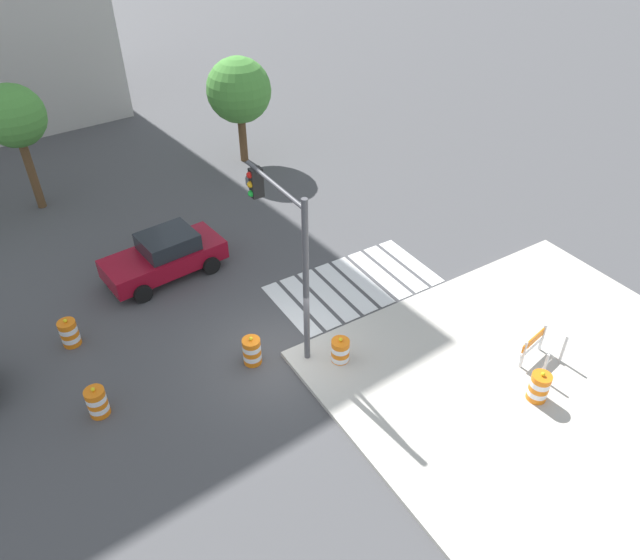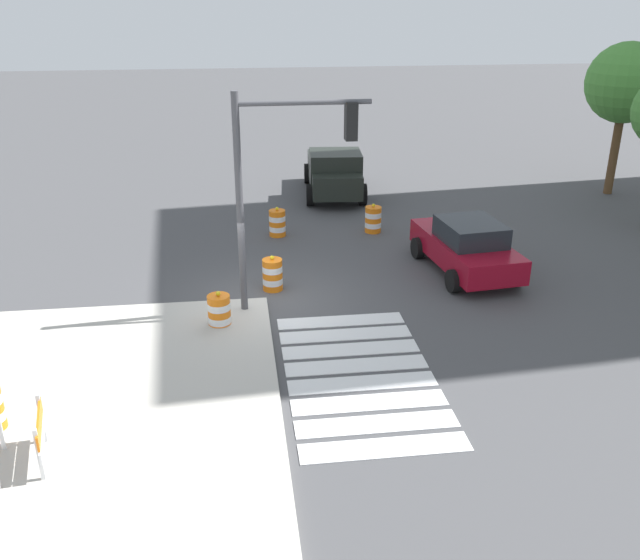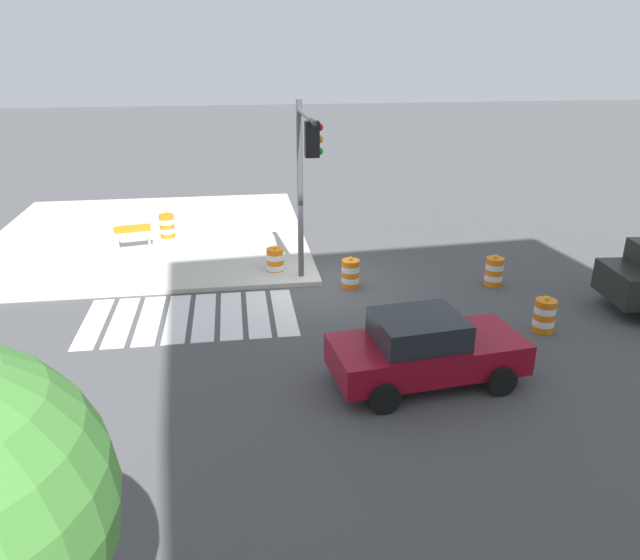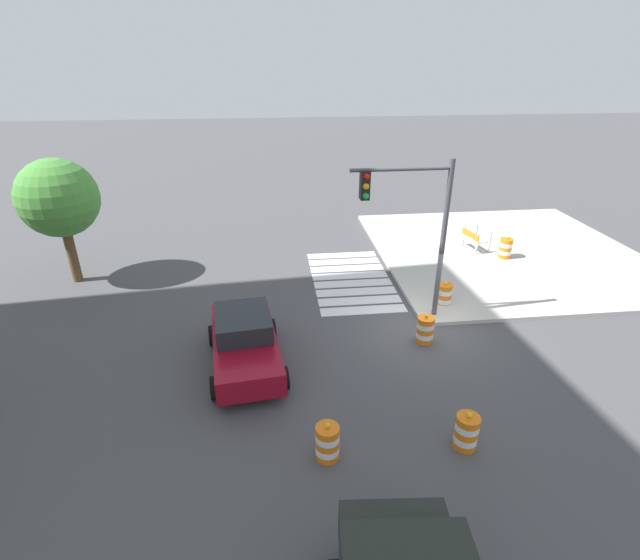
{
  "view_description": "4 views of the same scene",
  "coord_description": "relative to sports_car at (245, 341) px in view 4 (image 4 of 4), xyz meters",
  "views": [
    {
      "loc": [
        -5.96,
        -11.82,
        12.88
      ],
      "look_at": [
        1.91,
        0.75,
        1.71
      ],
      "focal_mm": 32.98,
      "sensor_mm": 36.0,
      "label": 1
    },
    {
      "loc": [
        16.67,
        -0.71,
        7.77
      ],
      "look_at": [
        1.39,
        1.27,
        1.18
      ],
      "focal_mm": 38.18,
      "sensor_mm": 36.0,
      "label": 2
    },
    {
      "loc": [
        2.6,
        17.42,
        7.18
      ],
      "look_at": [
        0.3,
        1.6,
        0.84
      ],
      "focal_mm": 33.68,
      "sensor_mm": 36.0,
      "label": 3
    },
    {
      "loc": [
        -13.33,
        5.07,
        8.51
      ],
      "look_at": [
        2.31,
        3.31,
        0.89
      ],
      "focal_mm": 26.2,
      "sensor_mm": 36.0,
      "label": 4
    }
  ],
  "objects": [
    {
      "name": "traffic_barrel_crosswalk_end",
      "position": [
        -3.97,
        -5.31,
        -0.36
      ],
      "size": [
        0.56,
        0.56,
        1.02
      ],
      "color": "orange",
      "rests_on": "ground"
    },
    {
      "name": "ground_plane",
      "position": [
        1.43,
        -5.99,
        -0.81
      ],
      "size": [
        120.0,
        120.0,
        0.0
      ],
      "primitive_type": "plane",
      "color": "#474749"
    },
    {
      "name": "construction_barricade",
      "position": [
        7.81,
        -10.4,
        -0.09
      ],
      "size": [
        1.36,
        1.0,
        1.0
      ],
      "color": "silver",
      "rests_on": "sidewalk_corner"
    },
    {
      "name": "traffic_barrel_median_near",
      "position": [
        0.57,
        -5.77,
        -0.36
      ],
      "size": [
        0.56,
        0.56,
        1.02
      ],
      "color": "orange",
      "rests_on": "ground"
    },
    {
      "name": "traffic_barrel_near_corner",
      "position": [
        2.82,
        -7.23,
        -0.36
      ],
      "size": [
        0.56,
        0.56,
        1.02
      ],
      "color": "orange",
      "rests_on": "ground"
    },
    {
      "name": "crosswalk_stripes",
      "position": [
        5.43,
        -4.19,
        -0.8
      ],
      "size": [
        5.85,
        3.2,
        0.02
      ],
      "color": "silver",
      "rests_on": "ground"
    },
    {
      "name": "street_tree_streetside_mid",
      "position": [
        6.64,
        7.15,
        2.68
      ],
      "size": [
        3.03,
        3.03,
        5.04
      ],
      "color": "brown",
      "rests_on": "ground"
    },
    {
      "name": "traffic_barrel_on_sidewalk",
      "position": [
        6.68,
        -11.48,
        -0.21
      ],
      "size": [
        0.56,
        0.56,
        1.02
      ],
      "color": "orange",
      "rests_on": "sidewalk_corner"
    },
    {
      "name": "sports_car",
      "position": [
        0.0,
        0.0,
        0.0
      ],
      "size": [
        4.48,
        2.5,
        1.63
      ],
      "color": "maroon",
      "rests_on": "ground"
    },
    {
      "name": "sidewalk_corner",
      "position": [
        7.43,
        -11.99,
        -0.74
      ],
      "size": [
        12.0,
        12.0,
        0.15
      ],
      "primitive_type": "cube",
      "color": "#BCB7AD",
      "rests_on": "ground"
    },
    {
      "name": "traffic_barrel_median_far",
      "position": [
        -3.93,
        -1.99,
        -0.36
      ],
      "size": [
        0.56,
        0.56,
        1.02
      ],
      "color": "orange",
      "rests_on": "ground"
    },
    {
      "name": "traffic_light_pole",
      "position": [
        2.01,
        -5.46,
        3.1
      ],
      "size": [
        0.47,
        3.29,
        5.5
      ],
      "color": "#4C4C51",
      "rests_on": "sidewalk_corner"
    }
  ]
}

